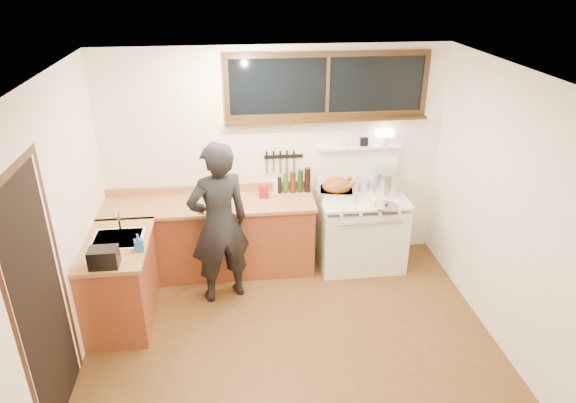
{
  "coord_description": "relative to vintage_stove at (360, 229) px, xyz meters",
  "views": [
    {
      "loc": [
        -0.51,
        -3.93,
        3.42
      ],
      "look_at": [
        0.05,
        0.85,
        1.15
      ],
      "focal_mm": 32.0,
      "sensor_mm": 36.0,
      "label": 1
    }
  ],
  "objects": [
    {
      "name": "pitcher",
      "position": [
        -1.0,
        0.25,
        0.51
      ],
      "size": [
        0.11,
        0.11,
        0.16
      ],
      "color": "white",
      "rests_on": "counter_back"
    },
    {
      "name": "bottle_cluster",
      "position": [
        -0.76,
        0.22,
        0.57
      ],
      "size": [
        0.4,
        0.07,
        0.3
      ],
      "color": "black",
      "rests_on": "counter_back"
    },
    {
      "name": "counter_left",
      "position": [
        -2.7,
        -0.79,
        -0.02
      ],
      "size": [
        0.64,
        1.09,
        0.9
      ],
      "color": "brown",
      "rests_on": "ground"
    },
    {
      "name": "counter_back",
      "position": [
        -1.8,
        0.04,
        -0.01
      ],
      "size": [
        2.44,
        0.64,
        1.0
      ],
      "color": "brown",
      "rests_on": "ground"
    },
    {
      "name": "back_window",
      "position": [
        -0.4,
        0.31,
        1.6
      ],
      "size": [
        2.32,
        0.13,
        0.77
      ],
      "color": "black",
      "rests_on": "room_shell"
    },
    {
      "name": "saucepan",
      "position": [
        0.04,
        0.19,
        0.49
      ],
      "size": [
        0.22,
        0.3,
        0.12
      ],
      "color": "silver",
      "rests_on": "vintage_stove"
    },
    {
      "name": "toaster",
      "position": [
        -2.7,
        -1.21,
        0.52
      ],
      "size": [
        0.26,
        0.18,
        0.18
      ],
      "color": "black",
      "rests_on": "counter_left"
    },
    {
      "name": "stockpot",
      "position": [
        0.3,
        0.05,
        0.57
      ],
      "size": [
        0.31,
        0.31,
        0.28
      ],
      "color": "silver",
      "rests_on": "vintage_stove"
    },
    {
      "name": "room_shell",
      "position": [
        -1.0,
        -1.41,
        1.18
      ],
      "size": [
        4.1,
        3.6,
        2.65
      ],
      "color": "white",
      "rests_on": "ground"
    },
    {
      "name": "knife_strip",
      "position": [
        -0.92,
        0.32,
        0.84
      ],
      "size": [
        0.46,
        0.03,
        0.28
      ],
      "color": "black",
      "rests_on": "room_shell"
    },
    {
      "name": "coffee_tin",
      "position": [
        -1.16,
        0.11,
        0.51
      ],
      "size": [
        0.12,
        0.1,
        0.16
      ],
      "color": "maroon",
      "rests_on": "counter_back"
    },
    {
      "name": "man",
      "position": [
        -1.68,
        -0.51,
        0.44
      ],
      "size": [
        0.77,
        0.63,
        1.81
      ],
      "color": "black",
      "rests_on": "ground"
    },
    {
      "name": "cutting_board",
      "position": [
        -1.69,
        -0.13,
        0.48
      ],
      "size": [
        0.44,
        0.35,
        0.14
      ],
      "color": "#B27647",
      "rests_on": "counter_back"
    },
    {
      "name": "vintage_stove",
      "position": [
        0.0,
        0.0,
        0.0
      ],
      "size": [
        1.02,
        0.74,
        1.61
      ],
      "color": "white",
      "rests_on": "ground"
    },
    {
      "name": "soap_bottle",
      "position": [
        -2.43,
        -0.97,
        0.52
      ],
      "size": [
        0.1,
        0.1,
        0.18
      ],
      "color": "#2360B2",
      "rests_on": "counter_left"
    },
    {
      "name": "roast_turkey",
      "position": [
        -0.31,
        0.02,
        0.53
      ],
      "size": [
        0.47,
        0.39,
        0.24
      ],
      "color": "silver",
      "rests_on": "vintage_stove"
    },
    {
      "name": "ground_plane",
      "position": [
        -1.0,
        -1.41,
        -0.48
      ],
      "size": [
        4.0,
        3.5,
        0.02
      ],
      "primitive_type": "cube",
      "color": "#543216"
    },
    {
      "name": "sink_unit",
      "position": [
        -2.68,
        -0.71,
        0.38
      ],
      "size": [
        0.5,
        0.45,
        0.37
      ],
      "color": "white",
      "rests_on": "counter_left"
    },
    {
      "name": "pot_lid",
      "position": [
        0.19,
        -0.31,
        0.44
      ],
      "size": [
        0.36,
        0.36,
        0.04
      ],
      "color": "silver",
      "rests_on": "vintage_stove"
    },
    {
      "name": "left_doorway",
      "position": [
        -2.99,
        -1.96,
        0.62
      ],
      "size": [
        0.02,
        1.04,
        2.17
      ],
      "color": "black",
      "rests_on": "ground"
    }
  ]
}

